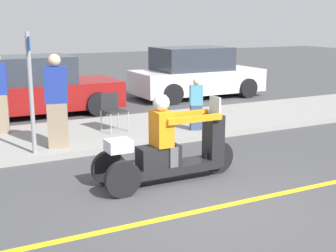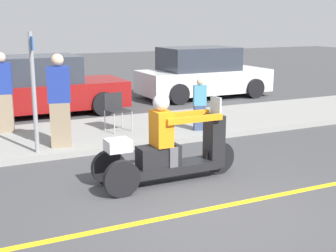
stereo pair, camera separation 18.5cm
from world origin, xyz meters
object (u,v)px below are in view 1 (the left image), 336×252
(motorcycle_trike, at_px, (168,151))
(spectator_by_tree, at_px, (57,103))
(folding_chair_set_back, at_px, (112,108))
(spectator_mid_group, at_px, (196,105))
(parked_car_lot_left, at_px, (195,74))
(street_sign, at_px, (31,89))
(parked_car_lot_right, at_px, (30,88))

(motorcycle_trike, bearing_deg, spectator_by_tree, 114.72)
(folding_chair_set_back, bearing_deg, motorcycle_trike, -95.38)
(motorcycle_trike, height_order, spectator_mid_group, motorcycle_trike)
(motorcycle_trike, height_order, parked_car_lot_left, parked_car_lot_left)
(parked_car_lot_left, relative_size, street_sign, 1.95)
(parked_car_lot_right, distance_m, street_sign, 4.34)
(motorcycle_trike, xyz_separation_m, spectator_mid_group, (1.97, 2.46, 0.17))
(spectator_by_tree, relative_size, folding_chair_set_back, 2.18)
(motorcycle_trike, bearing_deg, street_sign, 126.37)
(spectator_by_tree, height_order, folding_chair_set_back, spectator_by_tree)
(motorcycle_trike, relative_size, spectator_mid_group, 2.06)
(street_sign, bearing_deg, parked_car_lot_left, 37.39)
(spectator_by_tree, distance_m, folding_chair_set_back, 1.70)
(parked_car_lot_left, height_order, parked_car_lot_right, parked_car_lot_left)
(motorcycle_trike, distance_m, parked_car_lot_right, 6.49)
(spectator_by_tree, bearing_deg, motorcycle_trike, -65.28)
(folding_chair_set_back, bearing_deg, spectator_mid_group, -26.51)
(motorcycle_trike, relative_size, street_sign, 1.08)
(parked_car_lot_right, bearing_deg, spectator_mid_group, -54.84)
(spectator_mid_group, xyz_separation_m, parked_car_lot_right, (-2.80, 3.98, 0.07))
(spectator_by_tree, distance_m, street_sign, 0.65)
(spectator_mid_group, bearing_deg, parked_car_lot_right, 125.16)
(parked_car_lot_right, relative_size, street_sign, 2.11)
(parked_car_lot_left, bearing_deg, spectator_by_tree, -141.64)
(parked_car_lot_left, relative_size, parked_car_lot_right, 0.93)
(motorcycle_trike, xyz_separation_m, parked_car_lot_left, (4.65, 7.00, 0.26))
(parked_car_lot_right, bearing_deg, street_sign, -100.58)
(parked_car_lot_right, bearing_deg, motorcycle_trike, -82.60)
(folding_chair_set_back, xyz_separation_m, parked_car_lot_left, (4.34, 3.72, 0.14))
(spectator_mid_group, height_order, street_sign, street_sign)
(motorcycle_trike, xyz_separation_m, folding_chair_set_back, (0.31, 3.28, 0.12))
(folding_chair_set_back, bearing_deg, spectator_by_tree, -149.33)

